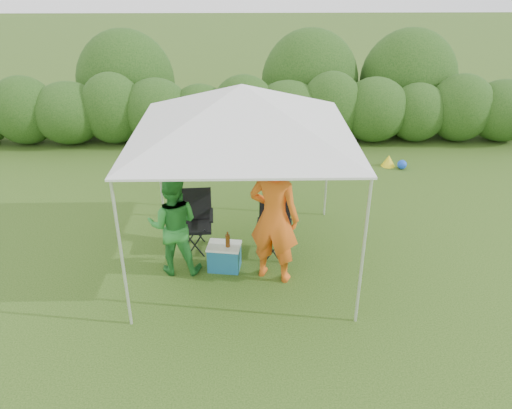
{
  "coord_description": "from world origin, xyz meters",
  "views": [
    {
      "loc": [
        0.06,
        -6.22,
        4.46
      ],
      "look_at": [
        0.19,
        0.4,
        1.05
      ],
      "focal_mm": 35.0,
      "sensor_mm": 36.0,
      "label": 1
    }
  ],
  "objects_px": {
    "chair_right": "(274,225)",
    "man": "(274,218)",
    "chair_left": "(194,217)",
    "woman": "(173,225)",
    "cooler": "(224,257)",
    "canopy": "(242,111)"
  },
  "relations": [
    {
      "from": "chair_right",
      "to": "man",
      "type": "distance_m",
      "value": 0.86
    },
    {
      "from": "man",
      "to": "chair_left",
      "type": "bearing_deg",
      "value": -13.45
    },
    {
      "from": "woman",
      "to": "cooler",
      "type": "xyz_separation_m",
      "value": [
        0.74,
        0.02,
        -0.58
      ]
    },
    {
      "from": "chair_right",
      "to": "woman",
      "type": "height_order",
      "value": "woman"
    },
    {
      "from": "canopy",
      "to": "woman",
      "type": "bearing_deg",
      "value": -166.55
    },
    {
      "from": "chair_right",
      "to": "chair_left",
      "type": "distance_m",
      "value": 1.31
    },
    {
      "from": "canopy",
      "to": "man",
      "type": "distance_m",
      "value": 1.58
    },
    {
      "from": "chair_right",
      "to": "chair_left",
      "type": "bearing_deg",
      "value": 177.2
    },
    {
      "from": "canopy",
      "to": "chair_right",
      "type": "xyz_separation_m",
      "value": [
        0.49,
        0.23,
        -1.96
      ]
    },
    {
      "from": "canopy",
      "to": "cooler",
      "type": "bearing_deg",
      "value": -143.29
    },
    {
      "from": "man",
      "to": "cooler",
      "type": "height_order",
      "value": "man"
    },
    {
      "from": "canopy",
      "to": "cooler",
      "type": "height_order",
      "value": "canopy"
    },
    {
      "from": "canopy",
      "to": "woman",
      "type": "distance_m",
      "value": 1.98
    },
    {
      "from": "man",
      "to": "cooler",
      "type": "distance_m",
      "value": 1.12
    },
    {
      "from": "chair_right",
      "to": "woman",
      "type": "bearing_deg",
      "value": -156.56
    },
    {
      "from": "cooler",
      "to": "canopy",
      "type": "bearing_deg",
      "value": 44.75
    },
    {
      "from": "canopy",
      "to": "man",
      "type": "height_order",
      "value": "canopy"
    },
    {
      "from": "canopy",
      "to": "chair_right",
      "type": "height_order",
      "value": "canopy"
    },
    {
      "from": "man",
      "to": "cooler",
      "type": "relative_size",
      "value": 3.71
    },
    {
      "from": "canopy",
      "to": "cooler",
      "type": "relative_size",
      "value": 5.66
    },
    {
      "from": "canopy",
      "to": "man",
      "type": "relative_size",
      "value": 1.52
    },
    {
      "from": "canopy",
      "to": "woman",
      "type": "xyz_separation_m",
      "value": [
        -1.04,
        -0.25,
        -1.67
      ]
    }
  ]
}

